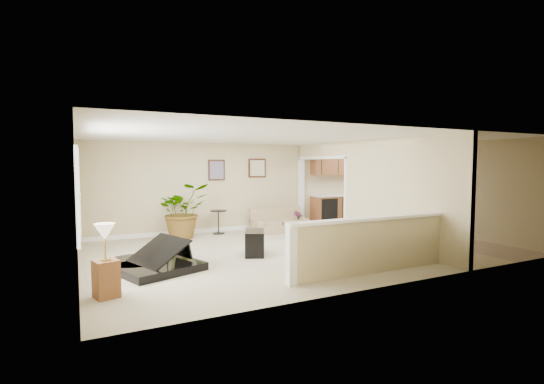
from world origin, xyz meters
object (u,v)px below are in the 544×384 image
lamp_stand (106,266)px  small_plant (298,223)px  loveseat (278,220)px  piano_bench (255,243)px  piano (155,240)px  accent_table (218,219)px  palm_plant (183,211)px

lamp_stand → small_plant: bearing=34.6°
small_plant → lamp_stand: bearing=-145.4°
lamp_stand → loveseat: bearing=38.9°
piano_bench → lamp_stand: bearing=-153.4°
piano → small_plant: 5.07m
piano → accent_table: size_ratio=2.90×
small_plant → palm_plant: bearing=173.1°
piano_bench → lamp_stand: lamp_stand is taller
piano_bench → loveseat: (1.78, 2.36, 0.08)m
piano_bench → palm_plant: size_ratio=0.54×
piano_bench → lamp_stand: size_ratio=0.72×
piano → loveseat: (3.88, 2.64, -0.20)m
loveseat → palm_plant: size_ratio=1.14×
piano_bench → accent_table: (0.13, 2.74, 0.16)m
piano → piano_bench: size_ratio=2.45×
small_plant → loveseat: bearing=161.6°
loveseat → small_plant: (0.55, -0.18, -0.09)m
loveseat → small_plant: 0.58m
small_plant → lamp_stand: 6.47m
palm_plant → small_plant: (3.21, -0.39, -0.46)m
piano → small_plant: piano is taller
small_plant → lamp_stand: (-5.32, -3.68, 0.21)m
piano → loveseat: bearing=14.7°
piano → loveseat: piano is taller
accent_table → lamp_stand: size_ratio=0.61×
piano_bench → palm_plant: palm_plant is taller
accent_table → small_plant: 2.27m
piano → lamp_stand: 1.51m
accent_table → palm_plant: (-1.02, -0.18, 0.29)m
small_plant → piano: bearing=-150.9°
piano → palm_plant: size_ratio=1.32×
accent_table → lamp_stand: bearing=-126.4°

